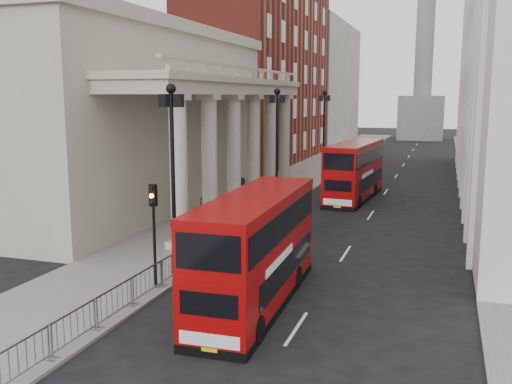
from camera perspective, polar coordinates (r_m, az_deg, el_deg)
ground at (r=22.36m, az=-11.30°, el=-11.32°), size 260.00×260.00×0.00m
sidewalk_west at (r=50.55m, az=2.66°, el=0.62°), size 6.00×140.00×0.12m
sidewalk_east at (r=48.79m, az=21.64°, el=-0.37°), size 3.00×140.00×0.12m
kerb at (r=49.84m, az=5.92°, el=0.46°), size 0.20×140.00×0.14m
portico_building at (r=41.80m, az=-11.91°, el=6.75°), size 9.00×28.00×12.00m
brick_building at (r=69.41m, az=0.78°, el=12.11°), size 9.00×32.00×22.00m
west_building_far at (r=100.32m, az=6.43°, el=10.69°), size 9.00×30.00×20.00m
monument_column at (r=110.46m, az=16.48°, el=13.37°), size 8.00×8.00×54.20m
lamp_post_south at (r=24.91m, az=-8.32°, el=2.56°), size 1.05×0.44×8.32m
lamp_post_mid at (r=39.78m, az=2.11°, el=5.24°), size 1.05×0.44×8.32m
lamp_post_north at (r=55.29m, az=6.81°, el=6.39°), size 1.05×0.44×8.32m
traffic_light at (r=23.39m, az=-10.22°, el=-2.42°), size 0.28×0.33×4.30m
crowd_barriers at (r=24.14m, az=-9.45°, el=-8.00°), size 0.50×18.75×1.10m
bus_near at (r=21.71m, az=0.01°, el=-5.58°), size 2.66×9.94×4.27m
bus_far at (r=44.58m, az=9.84°, el=2.20°), size 3.20×10.36×4.40m
pedestrian_a at (r=34.83m, az=-5.22°, el=-1.86°), size 0.80×0.74×1.83m
pedestrian_b at (r=37.99m, az=-5.00°, el=-0.93°), size 0.98×0.83×1.79m
pedestrian_c at (r=42.25m, az=-1.43°, el=0.23°), size 0.98×0.70×1.87m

